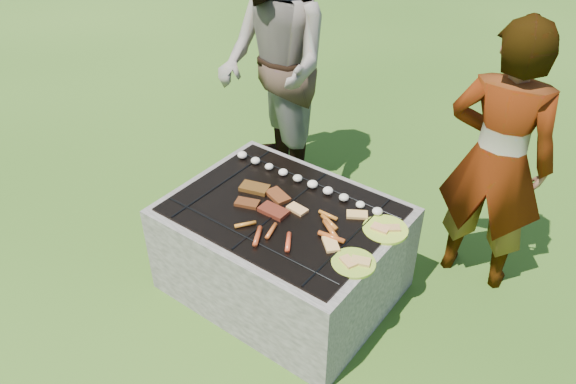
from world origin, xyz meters
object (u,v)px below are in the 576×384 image
object	(u,v)px
plate_far	(385,229)
cook	(497,161)
bystander	(273,67)
plate_near	(354,263)
fire_pit	(283,252)

from	to	relation	value
plate_far	cook	xyz separation A→B (m)	(0.33, 0.65, 0.24)
cook	bystander	size ratio (longest dim) A/B	0.88
plate_near	bystander	distance (m)	1.74
plate_near	cook	bearing A→B (deg)	71.43
plate_far	plate_near	bearing A→B (deg)	-89.77
plate_near	bystander	xyz separation A→B (m)	(-1.34, 1.05, 0.35)
plate_far	bystander	world-z (taller)	bystander
cook	bystander	xyz separation A→B (m)	(-1.67, 0.06, 0.12)
fire_pit	plate_near	world-z (taller)	plate_near
plate_near	fire_pit	bearing A→B (deg)	165.69
bystander	plate_far	bearing A→B (deg)	4.81
fire_pit	bystander	size ratio (longest dim) A/B	0.67
fire_pit	plate_far	size ratio (longest dim) A/B	4.04
plate_near	plate_far	bearing A→B (deg)	90.23
plate_far	cook	size ratio (longest dim) A/B	0.19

